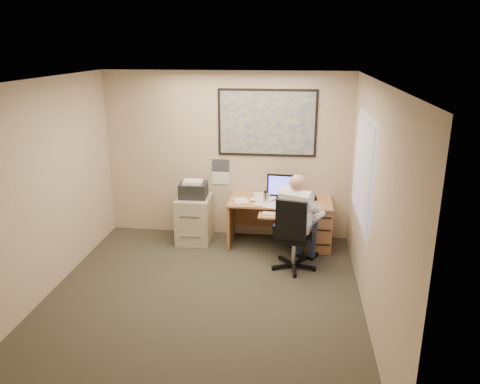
# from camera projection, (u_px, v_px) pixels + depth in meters

# --- Properties ---
(room_shell) EXTENTS (4.00, 4.50, 2.70)m
(room_shell) POSITION_uv_depth(u_px,v_px,m) (199.00, 200.00, 5.46)
(room_shell) COLOR #312F26
(room_shell) RESTS_ON ground
(desk) EXTENTS (1.60, 0.97, 1.12)m
(desk) POSITION_uv_depth(u_px,v_px,m) (301.00, 219.00, 7.39)
(desk) COLOR tan
(desk) RESTS_ON ground
(world_map) EXTENTS (1.56, 0.03, 1.06)m
(world_map) POSITION_uv_depth(u_px,v_px,m) (267.00, 123.00, 7.33)
(world_map) COLOR #1E4C93
(world_map) RESTS_ON room_shell
(wall_calendar) EXTENTS (0.28, 0.01, 0.42)m
(wall_calendar) POSITION_uv_depth(u_px,v_px,m) (221.00, 172.00, 7.67)
(wall_calendar) COLOR white
(wall_calendar) RESTS_ON room_shell
(window_blinds) EXTENTS (0.06, 1.40, 1.30)m
(window_blinds) POSITION_uv_depth(u_px,v_px,m) (363.00, 171.00, 5.94)
(window_blinds) COLOR beige
(window_blinds) RESTS_ON room_shell
(filing_cabinet) EXTENTS (0.55, 0.65, 1.03)m
(filing_cabinet) POSITION_uv_depth(u_px,v_px,m) (194.00, 215.00, 7.58)
(filing_cabinet) COLOR #B1A88E
(filing_cabinet) RESTS_ON ground
(office_chair) EXTENTS (0.78, 0.78, 1.09)m
(office_chair) POSITION_uv_depth(u_px,v_px,m) (295.00, 249.00, 6.62)
(office_chair) COLOR black
(office_chair) RESTS_ON ground
(person) EXTENTS (0.87, 0.99, 1.39)m
(person) POSITION_uv_depth(u_px,v_px,m) (295.00, 222.00, 6.58)
(person) COLOR white
(person) RESTS_ON office_chair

